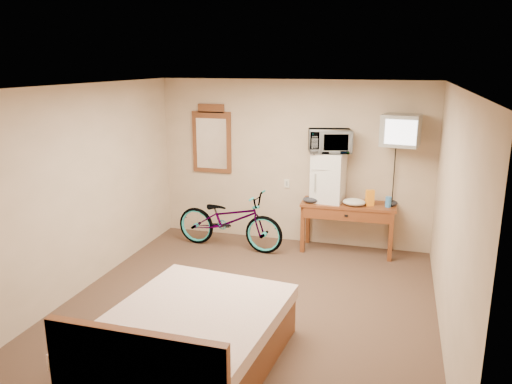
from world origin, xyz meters
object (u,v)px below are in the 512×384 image
desk (348,212)px  bed (187,342)px  blue_cup (388,202)px  mini_fridge (328,177)px  microwave (330,141)px  bicycle (229,220)px  wall_mirror (212,140)px  crt_television (401,130)px

desk → bed: bearing=-107.5°
desk → blue_cup: 0.59m
mini_fridge → microwave: (0.00, 0.00, 0.53)m
blue_cup → desk: bearing=178.7°
bicycle → microwave: bearing=-69.9°
desk → wall_mirror: (-2.20, 0.27, 0.92)m
blue_cup → crt_television: size_ratio=0.24×
microwave → blue_cup: size_ratio=4.00×
crt_television → mini_fridge: bearing=177.6°
desk → crt_television: bearing=1.8°
microwave → bicycle: (-1.41, -0.37, -1.20)m
desk → bicycle: bearing=-169.7°
mini_fridge → bed: 3.62m
desk → mini_fridge: mini_fridge is taller
wall_mirror → bicycle: (0.48, -0.58, -1.11)m
microwave → blue_cup: 1.20m
desk → crt_television: 1.38m
wall_mirror → bicycle: size_ratio=0.64×
blue_cup → bicycle: 2.33m
microwave → wall_mirror: wall_mirror is taller
blue_cup → bed: (-1.63, -3.37, -0.53)m
desk → blue_cup: (0.56, -0.01, 0.19)m
mini_fridge → wall_mirror: size_ratio=0.67×
blue_cup → bed: bearing=-115.8°
desk → microwave: 1.06m
microwave → bicycle: 1.89m
desk → mini_fridge: bearing=168.8°
bicycle → desk: bearing=-74.4°
mini_fridge → microwave: size_ratio=1.22×
mini_fridge → blue_cup: bearing=-4.9°
microwave → blue_cup: bearing=-20.0°
desk → mini_fridge: (-0.31, 0.06, 0.48)m
mini_fridge → bed: mini_fridge is taller
mini_fridge → crt_television: crt_television is taller
desk → bicycle: size_ratio=0.81×
desk → microwave: (-0.31, 0.06, 1.01)m
crt_television → bed: 4.11m
microwave → crt_television: 0.99m
desk → bicycle: (-1.72, -0.31, -0.18)m
desk → wall_mirror: bearing=172.9°
mini_fridge → crt_television: bearing=-2.4°
microwave → bed: microwave is taller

